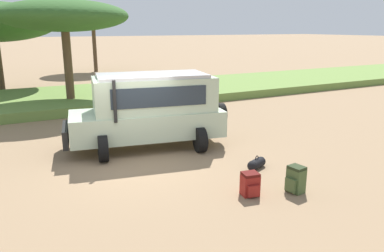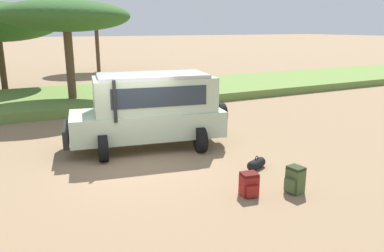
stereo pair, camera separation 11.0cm
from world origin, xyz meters
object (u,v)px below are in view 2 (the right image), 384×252
(backpack_beside_front_wheel, at_px, (249,185))
(acacia_tree_far_right, at_px, (95,15))
(backpack_cluster_center, at_px, (295,180))
(duffel_bag_low_black_case, at_px, (256,164))
(acacia_tree_right_mid, at_px, (66,16))
(safari_vehicle, at_px, (150,109))

(backpack_beside_front_wheel, bearing_deg, acacia_tree_far_right, 83.76)
(backpack_beside_front_wheel, bearing_deg, backpack_cluster_center, -18.48)
(acacia_tree_far_right, bearing_deg, duffel_bag_low_black_case, -93.91)
(backpack_cluster_center, distance_m, duffel_bag_low_black_case, 1.72)
(backpack_cluster_center, relative_size, acacia_tree_right_mid, 0.11)
(backpack_cluster_center, xyz_separation_m, acacia_tree_right_mid, (-2.94, 12.86, 4.06))
(backpack_cluster_center, bearing_deg, acacia_tree_right_mid, 102.87)
(safari_vehicle, bearing_deg, backpack_beside_front_wheel, -81.28)
(backpack_beside_front_wheel, height_order, duffel_bag_low_black_case, backpack_beside_front_wheel)
(safari_vehicle, xyz_separation_m, acacia_tree_right_mid, (-1.16, 7.90, 3.09))
(safari_vehicle, distance_m, duffel_bag_low_black_case, 3.95)
(backpack_cluster_center, distance_m, acacia_tree_far_right, 28.10)
(safari_vehicle, height_order, backpack_cluster_center, safari_vehicle)
(safari_vehicle, distance_m, acacia_tree_right_mid, 8.56)
(safari_vehicle, xyz_separation_m, backpack_cluster_center, (1.78, -4.96, -0.97))
(safari_vehicle, bearing_deg, acacia_tree_right_mid, 98.33)
(backpack_beside_front_wheel, distance_m, acacia_tree_right_mid, 13.28)
(duffel_bag_low_black_case, distance_m, acacia_tree_far_right, 26.45)
(backpack_beside_front_wheel, relative_size, acacia_tree_right_mid, 0.09)
(acacia_tree_far_right, bearing_deg, safari_vehicle, -99.23)
(acacia_tree_right_mid, bearing_deg, backpack_beside_front_wheel, -81.53)
(backpack_cluster_center, bearing_deg, acacia_tree_far_right, 86.06)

